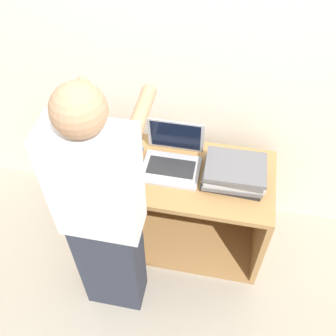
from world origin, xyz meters
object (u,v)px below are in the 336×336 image
object	(u,v)px
person	(103,219)
laptop_open	(172,158)
laptop_stack_left	(109,155)
laptop_stack_right	(234,172)

from	to	relation	value
person	laptop_open	bearing A→B (deg)	65.10
laptop_stack_left	person	world-z (taller)	person
laptop_open	laptop_stack_right	world-z (taller)	laptop_open
person	laptop_stack_left	bearing A→B (deg)	104.20
laptop_open	person	distance (m)	0.60
laptop_open	laptop_stack_left	bearing A→B (deg)	-171.93
laptop_stack_left	laptop_stack_right	world-z (taller)	same
laptop_stack_left	person	bearing A→B (deg)	-75.80
laptop_stack_left	laptop_stack_right	xyz separation A→B (m)	(0.74, 0.00, 0.00)
laptop_stack_left	laptop_stack_right	size ratio (longest dim) A/B	1.03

